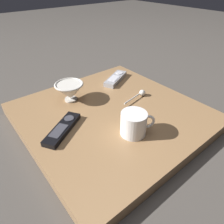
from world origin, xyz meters
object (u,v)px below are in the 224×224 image
Objects in this scene: coffee_mug at (134,124)px; teaspoon at (141,94)px; tv_remote_near at (116,79)px; tv_remote_far at (63,129)px; cereal_bowl at (70,91)px.

coffee_mug is 0.81× the size of teaspoon.
teaspoon is 0.77× the size of tv_remote_near.
teaspoon is at bearing 128.52° from coffee_mug.
teaspoon is at bearing 89.05° from tv_remote_far.
tv_remote_near is at bearing 175.74° from teaspoon.
teaspoon is 0.38m from tv_remote_far.
tv_remote_near is (-0.35, 0.21, -0.03)m from coffee_mug.
teaspoon is at bearing 56.52° from cereal_bowl.
cereal_bowl is at bearing -123.48° from teaspoon.
teaspoon is at bearing -4.26° from tv_remote_near.
cereal_bowl is at bearing -169.83° from coffee_mug.
coffee_mug is 0.25m from teaspoon.
tv_remote_far is (-0.01, -0.38, -0.00)m from teaspoon.
tv_remote_far is at bearing -37.43° from cereal_bowl.
cereal_bowl is 0.68× the size of tv_remote_near.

